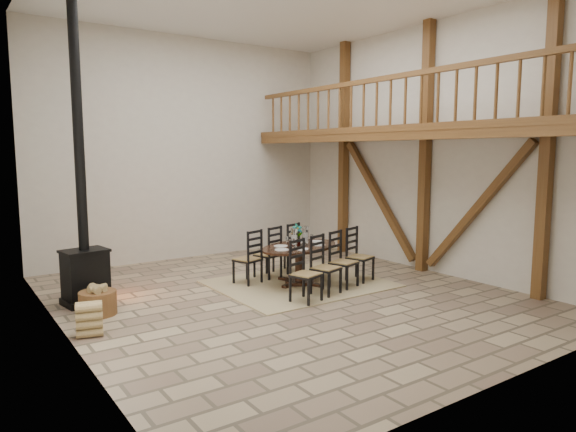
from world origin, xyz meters
TOP-DOWN VIEW (x-y plane):
  - ground at (0.00, 0.00)m, footprint 8.00×8.00m
  - room_shell at (1.19, 0.00)m, footprint 7.02×8.02m
  - rug at (0.64, 0.53)m, footprint 3.00×2.50m
  - dining_table at (0.67, 0.45)m, footprint 2.37×2.42m
  - wood_stove at (-2.91, 1.49)m, footprint 0.76×0.63m
  - log_basket at (-2.91, 0.80)m, footprint 0.55×0.55m
  - log_stack at (-3.24, -0.08)m, footprint 0.38×0.31m

SIDE VIEW (x-z plane):
  - ground at x=0.00m, z-range 0.00..0.00m
  - rug at x=0.64m, z-range 0.00..0.02m
  - log_basket at x=-2.91m, z-range -0.03..0.42m
  - log_stack at x=-3.24m, z-range 0.00..0.46m
  - dining_table at x=0.67m, z-range -0.19..0.94m
  - wood_stove at x=-2.91m, z-range -1.38..3.62m
  - room_shell at x=1.19m, z-range 0.51..5.52m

